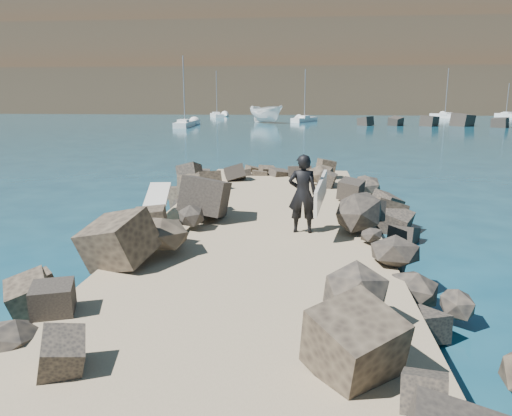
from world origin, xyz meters
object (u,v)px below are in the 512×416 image
Objects in this scene: surfer_with_board at (305,194)px; sailboat_d at (445,116)px; boat_imported at (266,114)px; surfboard_resting at (156,204)px.

sailboat_d reaches higher than surfer_with_board.
boat_imported is 2.73× the size of surfer_with_board.
sailboat_d reaches higher than surfboard_resting.
boat_imported is 0.78× the size of sailboat_d.
surfboard_resting is at bearing -130.24° from boat_imported.
surfer_with_board is (5.83, -60.48, 0.30)m from boat_imported.
surfer_with_board is 0.28× the size of sailboat_d.
boat_imported is 60.76m from surfer_with_board.
sailboat_d is (30.13, 19.64, -0.95)m from boat_imported.
surfer_with_board reaches higher than surfboard_resting.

